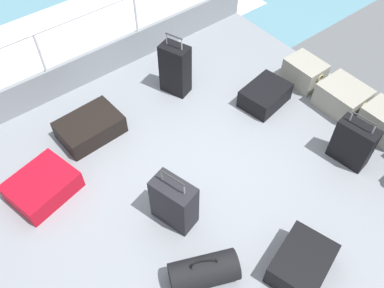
{
  "coord_description": "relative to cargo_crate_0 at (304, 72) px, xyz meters",
  "views": [
    {
      "loc": [
        2.11,
        -1.73,
        3.81
      ],
      "look_at": [
        -0.21,
        0.11,
        0.25
      ],
      "focal_mm": 37.99,
      "sensor_mm": 36.0,
      "label": 1
    }
  ],
  "objects": [
    {
      "name": "ground_plane",
      "position": [
        0.3,
        -2.14,
        -0.2
      ],
      "size": [
        4.4,
        5.2,
        0.06
      ],
      "primitive_type": "cube",
      "color": "gray"
    },
    {
      "name": "gunwale_port",
      "position": [
        -1.87,
        -2.14,
        0.05
      ],
      "size": [
        0.06,
        5.2,
        0.45
      ],
      "primitive_type": "cube",
      "color": "gray",
      "rests_on": "ground_plane"
    },
    {
      "name": "railing_port",
      "position": [
        -1.87,
        -2.14,
        0.61
      ],
      "size": [
        0.04,
        4.2,
        1.02
      ],
      "color": "silver",
      "rests_on": "ground_plane"
    },
    {
      "name": "sea_wake",
      "position": [
        -3.3,
        -2.14,
        -0.51
      ],
      "size": [
        12.0,
        12.0,
        0.01
      ],
      "color": "#598C9E",
      "rests_on": "ground_plane"
    },
    {
      "name": "cargo_crate_0",
      "position": [
        0.0,
        0.0,
        0.0
      ],
      "size": [
        0.54,
        0.39,
        0.35
      ],
      "color": "gray",
      "rests_on": "ground_plane"
    },
    {
      "name": "cargo_crate_1",
      "position": [
        0.64,
        0.01,
        -0.0
      ],
      "size": [
        0.61,
        0.49,
        0.34
      ],
      "color": "gray",
      "rests_on": "ground_plane"
    },
    {
      "name": "cargo_crate_2",
      "position": [
        1.24,
        0.04,
        0.01
      ],
      "size": [
        0.56,
        0.41,
        0.37
      ],
      "color": "gray",
      "rests_on": "ground_plane"
    },
    {
      "name": "suitcase_0",
      "position": [
        0.61,
        -2.67,
        0.12
      ],
      "size": [
        0.5,
        0.35,
        0.73
      ],
      "color": "black",
      "rests_on": "ground_plane"
    },
    {
      "name": "suitcase_1",
      "position": [
        1.82,
        -2.08,
        -0.04
      ],
      "size": [
        0.62,
        0.72,
        0.28
      ],
      "color": "black",
      "rests_on": "ground_plane"
    },
    {
      "name": "suitcase_2",
      "position": [
        -0.04,
        -0.7,
        -0.05
      ],
      "size": [
        0.54,
        0.68,
        0.26
      ],
      "color": "black",
      "rests_on": "ground_plane"
    },
    {
      "name": "suitcase_3",
      "position": [
        -0.54,
        -3.61,
        -0.06
      ],
      "size": [
        0.7,
        0.79,
        0.24
      ],
      "color": "#B70C1E",
      "rests_on": "ground_plane"
    },
    {
      "name": "suitcase_4",
      "position": [
        1.24,
        -0.61,
        0.11
      ],
      "size": [
        0.47,
        0.27,
        0.7
      ],
      "color": "black",
      "rests_on": "ground_plane"
    },
    {
      "name": "suitcase_5",
      "position": [
        -0.98,
        -2.78,
        -0.05
      ],
      "size": [
        0.55,
        0.77,
        0.25
      ],
      "color": "black",
      "rests_on": "ground_plane"
    },
    {
      "name": "suitcase_6",
      "position": [
        -0.97,
        -1.47,
        0.18
      ],
      "size": [
        0.43,
        0.34,
        0.88
      ],
      "color": "black",
      "rests_on": "ground_plane"
    },
    {
      "name": "duffel_bag",
      "position": [
        1.3,
        -2.85,
        -0.02
      ],
      "size": [
        0.53,
        0.71,
        0.43
      ],
      "color": "black",
      "rests_on": "ground_plane"
    },
    {
      "name": "paper_cup",
      "position": [
        -1.45,
        -1.15,
        -0.12
      ],
      "size": [
        0.08,
        0.08,
        0.1
      ],
      "primitive_type": "cylinder",
      "color": "white",
      "rests_on": "ground_plane"
    }
  ]
}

